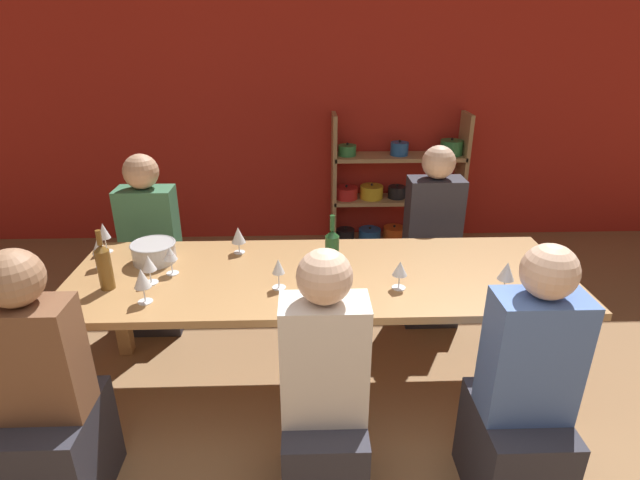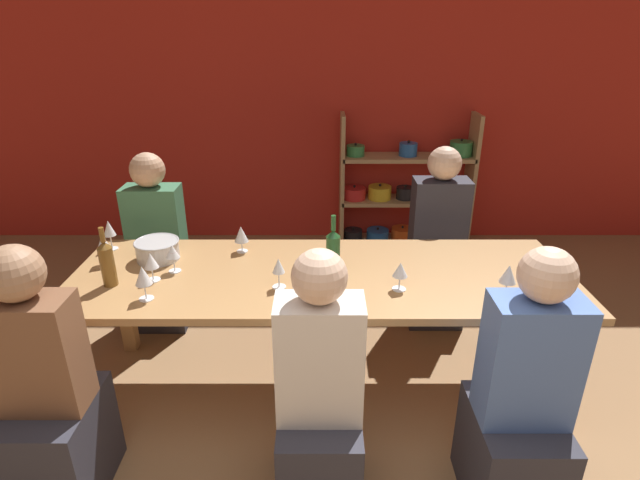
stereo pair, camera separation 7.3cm
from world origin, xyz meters
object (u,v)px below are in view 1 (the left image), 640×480
Objects in this scene: wine_glass_red_b at (99,247)px; wine_glass_empty_d at (316,275)px; wine_glass_empty_c at (337,264)px; wine_glass_red_e at (507,272)px; wine_bottle_green at (104,266)px; person_far_a at (154,262)px; wine_glass_white_c at (238,236)px; wine_glass_empty_a at (278,268)px; shelf_unit at (398,195)px; wine_glass_red_a at (170,254)px; wine_glass_red_c at (561,265)px; person_far_b at (430,254)px; wine_glass_white_a at (104,232)px; wine_glass_red_d at (142,279)px; wine_glass_empty_b at (400,269)px; person_near_c at (51,414)px; person_near_b at (324,413)px; wine_bottle_dark at (332,251)px; dining_table at (321,286)px; mixing_bowl at (154,252)px; wine_glass_white_b at (149,264)px; person_near_a at (520,413)px.

wine_glass_red_b is 1.22m from wine_glass_empty_d.
wine_glass_red_e is at bearing -9.65° from wine_glass_empty_c.
person_far_a is (-0.05, 0.89, -0.41)m from wine_bottle_green.
person_far_a is at bearing 143.85° from wine_glass_white_c.
wine_glass_empty_a is 1.03× the size of wine_glass_empty_c.
shelf_unit is 7.99× the size of wine_glass_red_a.
person_far_b is (-0.40, 0.96, -0.39)m from wine_glass_red_c.
shelf_unit is 2.38m from wine_glass_red_e.
wine_glass_empty_c is (1.16, 0.03, -0.02)m from wine_bottle_green.
wine_glass_white_a is 1.38m from wine_glass_empty_c.
wine_bottle_green is 0.27m from wine_glass_red_d.
shelf_unit is 6.99× the size of wine_glass_empty_d.
person_far_b is at bearing 66.95° from wine_glass_empty_b.
person_near_c reaches higher than wine_glass_red_c.
person_near_b reaches higher than wine_glass_empty_a.
wine_glass_empty_a is at bearing 179.43° from wine_glass_red_c.
person_near_c is (-1.96, -1.50, -0.00)m from person_far_b.
wine_bottle_green reaches higher than wine_glass_white_a.
person_near_b is at bearing -106.09° from shelf_unit.
person_near_b reaches higher than wine_bottle_dark.
wine_glass_empty_c is at bearing 144.39° from person_far_a.
wine_bottle_dark is (0.06, 0.01, 0.21)m from dining_table.
wine_glass_red_e reaches higher than wine_glass_empty_c.
mixing_bowl is 2.16m from wine_glass_red_c.
wine_glass_empty_b is (1.58, -0.29, -0.02)m from wine_glass_red_b.
wine_glass_red_b is at bearing -167.04° from mixing_bowl.
mixing_bowl is 0.76× the size of wine_bottle_dark.
shelf_unit is 6.88× the size of wine_glass_white_a.
wine_glass_white_b is (0.20, 0.05, -0.02)m from wine_bottle_green.
wine_glass_red_e is (0.09, -2.35, 0.39)m from shelf_unit.
wine_glass_red_c is (1.21, -0.17, 0.19)m from dining_table.
wine_glass_white_a is 1.34m from wine_glass_empty_d.
shelf_unit reaches higher than wine_glass_red_b.
person_near_b reaches higher than wine_glass_red_d.
person_far_b is (-0.01, -1.31, -0.00)m from shelf_unit.
wine_glass_white_a is at bearing 123.60° from wine_glass_red_d.
wine_glass_empty_a reaches higher than wine_glass_red_a.
wine_glass_empty_d is at bearing -178.80° from wine_glass_red_e.
dining_table is 0.92m from wine_glass_red_d.
wine_glass_red_a is 0.90m from person_far_a.
wine_glass_red_a reaches higher than mixing_bowl.
wine_glass_empty_b is 0.84× the size of wine_glass_red_d.
wine_glass_white_b is at bearing 178.62° from wine_glass_empty_c.
mixing_bowl is at bearing 131.09° from wine_glass_red_a.
wine_glass_red_c is 2.54m from person_far_a.
wine_glass_empty_b is 0.88× the size of wine_glass_red_e.
wine_bottle_dark is 0.27× the size of person_far_a.
dining_table is at bearing -175.12° from wine_bottle_dark.
wine_glass_empty_b is at bearing -14.94° from mixing_bowl.
wine_glass_white_c is 0.13× the size of person_near_a.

